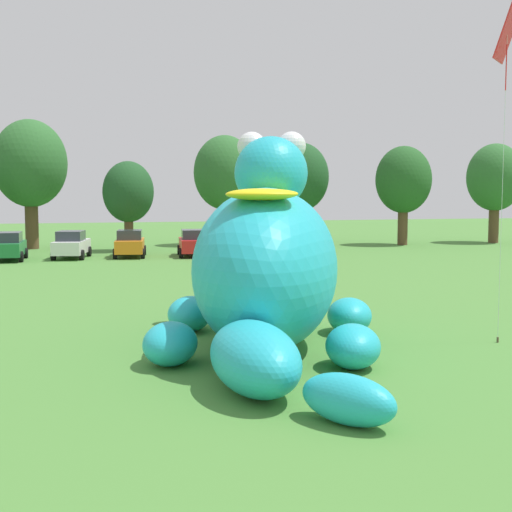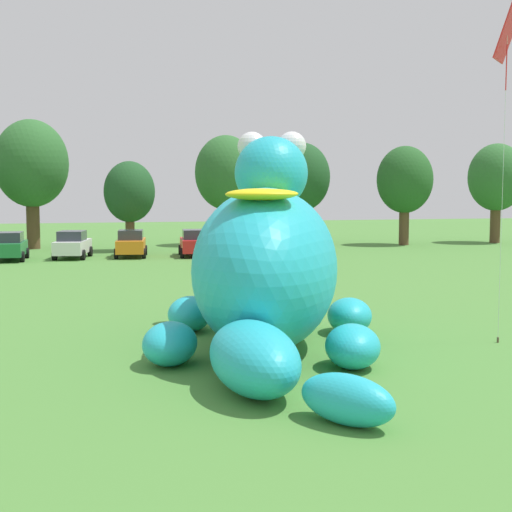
{
  "view_description": "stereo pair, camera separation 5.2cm",
  "coord_description": "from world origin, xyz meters",
  "px_view_note": "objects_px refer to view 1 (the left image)",
  "views": [
    {
      "loc": [
        -4.54,
        -16.93,
        4.16
      ],
      "look_at": [
        0.4,
        2.09,
        2.37
      ],
      "focal_mm": 49.81,
      "sensor_mm": 36.0,
      "label": 1
    },
    {
      "loc": [
        -4.48,
        -16.95,
        4.16
      ],
      "look_at": [
        0.4,
        2.09,
        2.37
      ],
      "focal_mm": 49.81,
      "sensor_mm": 36.0,
      "label": 2
    }
  ],
  "objects_px": {
    "car_green": "(8,246)",
    "car_white": "(71,245)",
    "car_red": "(193,243)",
    "car_blue": "(250,242)",
    "tethered_flying_kite": "(507,39)",
    "car_orange": "(130,243)",
    "spectator_near_inflatable": "(276,257)",
    "giant_inflatable_creature": "(266,266)"
  },
  "relations": [
    {
      "from": "car_orange",
      "to": "car_blue",
      "type": "relative_size",
      "value": 1.02
    },
    {
      "from": "car_white",
      "to": "car_orange",
      "type": "xyz_separation_m",
      "value": [
        3.6,
        0.02,
        0.0
      ]
    },
    {
      "from": "car_orange",
      "to": "car_red",
      "type": "distance_m",
      "value": 4.03
    },
    {
      "from": "car_white",
      "to": "spectator_near_inflatable",
      "type": "bearing_deg",
      "value": -47.96
    },
    {
      "from": "car_white",
      "to": "car_blue",
      "type": "xyz_separation_m",
      "value": [
        11.32,
        -0.66,
        0.0
      ]
    },
    {
      "from": "car_green",
      "to": "car_white",
      "type": "xyz_separation_m",
      "value": [
        3.68,
        0.48,
        0.0
      ]
    },
    {
      "from": "spectator_near_inflatable",
      "to": "car_orange",
      "type": "bearing_deg",
      "value": 119.99
    },
    {
      "from": "car_red",
      "to": "giant_inflatable_creature",
      "type": "bearing_deg",
      "value": -95.44
    },
    {
      "from": "car_orange",
      "to": "car_red",
      "type": "bearing_deg",
      "value": -7.19
    },
    {
      "from": "car_white",
      "to": "tethered_flying_kite",
      "type": "height_order",
      "value": "tethered_flying_kite"
    },
    {
      "from": "giant_inflatable_creature",
      "to": "car_blue",
      "type": "xyz_separation_m",
      "value": [
        6.29,
        26.84,
        -1.34
      ]
    },
    {
      "from": "car_orange",
      "to": "tethered_flying_kite",
      "type": "xyz_separation_m",
      "value": [
        7.79,
        -28.52,
        7.35
      ]
    },
    {
      "from": "car_red",
      "to": "car_green",
      "type": "bearing_deg",
      "value": 179.98
    },
    {
      "from": "car_orange",
      "to": "car_blue",
      "type": "height_order",
      "value": "same"
    },
    {
      "from": "car_green",
      "to": "tethered_flying_kite",
      "type": "bearing_deg",
      "value": -61.72
    },
    {
      "from": "car_white",
      "to": "spectator_near_inflatable",
      "type": "xyz_separation_m",
      "value": [
        10.03,
        -11.12,
        -0.01
      ]
    },
    {
      "from": "car_blue",
      "to": "tethered_flying_kite",
      "type": "xyz_separation_m",
      "value": [
        0.07,
        -27.85,
        7.35
      ]
    },
    {
      "from": "spectator_near_inflatable",
      "to": "car_red",
      "type": "bearing_deg",
      "value": 102.89
    },
    {
      "from": "car_white",
      "to": "car_blue",
      "type": "height_order",
      "value": "same"
    },
    {
      "from": "car_green",
      "to": "tethered_flying_kite",
      "type": "relative_size",
      "value": 0.46
    },
    {
      "from": "car_orange",
      "to": "car_red",
      "type": "xyz_separation_m",
      "value": [
        4.0,
        -0.5,
        0.0
      ]
    },
    {
      "from": "tethered_flying_kite",
      "to": "car_blue",
      "type": "bearing_deg",
      "value": 90.15
    },
    {
      "from": "car_white",
      "to": "giant_inflatable_creature",
      "type": "bearing_deg",
      "value": -79.64
    },
    {
      "from": "car_green",
      "to": "car_blue",
      "type": "relative_size",
      "value": 0.99
    },
    {
      "from": "giant_inflatable_creature",
      "to": "car_blue",
      "type": "distance_m",
      "value": 27.6
    },
    {
      "from": "spectator_near_inflatable",
      "to": "tethered_flying_kite",
      "type": "xyz_separation_m",
      "value": [
        1.36,
        -17.38,
        7.35
      ]
    },
    {
      "from": "car_blue",
      "to": "tethered_flying_kite",
      "type": "distance_m",
      "value": 28.8
    },
    {
      "from": "car_red",
      "to": "tethered_flying_kite",
      "type": "height_order",
      "value": "tethered_flying_kite"
    },
    {
      "from": "car_green",
      "to": "car_red",
      "type": "xyz_separation_m",
      "value": [
        11.28,
        -0.0,
        0.0
      ]
    },
    {
      "from": "car_orange",
      "to": "spectator_near_inflatable",
      "type": "bearing_deg",
      "value": -60.01
    },
    {
      "from": "car_white",
      "to": "car_orange",
      "type": "distance_m",
      "value": 3.6
    },
    {
      "from": "car_green",
      "to": "car_red",
      "type": "bearing_deg",
      "value": -0.02
    },
    {
      "from": "car_red",
      "to": "spectator_near_inflatable",
      "type": "xyz_separation_m",
      "value": [
        2.43,
        -10.64,
        -0.01
      ]
    },
    {
      "from": "car_green",
      "to": "spectator_near_inflatable",
      "type": "distance_m",
      "value": 17.36
    },
    {
      "from": "car_red",
      "to": "tethered_flying_kite",
      "type": "relative_size",
      "value": 0.47
    },
    {
      "from": "car_red",
      "to": "car_blue",
      "type": "relative_size",
      "value": 1.01
    },
    {
      "from": "giant_inflatable_creature",
      "to": "car_white",
      "type": "distance_m",
      "value": 27.99
    },
    {
      "from": "car_green",
      "to": "giant_inflatable_creature",
      "type": "bearing_deg",
      "value": -72.13
    },
    {
      "from": "tethered_flying_kite",
      "to": "spectator_near_inflatable",
      "type": "bearing_deg",
      "value": 94.47
    },
    {
      "from": "giant_inflatable_creature",
      "to": "car_blue",
      "type": "height_order",
      "value": "giant_inflatable_creature"
    },
    {
      "from": "car_green",
      "to": "car_white",
      "type": "bearing_deg",
      "value": 7.5
    },
    {
      "from": "car_white",
      "to": "car_red",
      "type": "relative_size",
      "value": 1.02
    }
  ]
}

